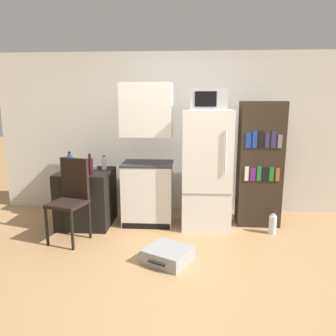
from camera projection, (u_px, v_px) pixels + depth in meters
ground_plane at (189, 271)px, 3.38m from camera, size 24.00×24.00×0.00m
wall_back at (203, 134)px, 5.07m from camera, size 6.40×0.10×2.44m
side_table at (87, 198)px, 4.61m from camera, size 0.71×0.72×0.77m
kitchen_hutch at (148, 160)px, 4.55m from camera, size 0.70×0.52×1.96m
refrigerator at (206, 169)px, 4.47m from camera, size 0.65×0.64×1.61m
microwave at (208, 99)px, 4.27m from camera, size 0.46×0.42×0.28m
bookshelf at (260, 164)px, 4.53m from camera, size 0.58×0.37×1.72m
bottle_milk_white at (104, 164)px, 4.62m from camera, size 0.07×0.07×0.20m
bottle_wine_dark at (90, 166)px, 4.31m from camera, size 0.08×0.08×0.28m
bottle_clear_short at (83, 167)px, 4.46m from camera, size 0.07×0.07×0.18m
bottle_blue_soda at (70, 162)px, 4.60m from camera, size 0.08×0.08×0.26m
bowl at (92, 168)px, 4.65m from camera, size 0.14×0.14×0.04m
chair at (72, 193)px, 4.06m from camera, size 0.49×0.50×1.03m
suitcase_large_flat at (168, 255)px, 3.57m from camera, size 0.60×0.59×0.16m
water_bottle_front at (273, 224)px, 4.32m from camera, size 0.10×0.10×0.31m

